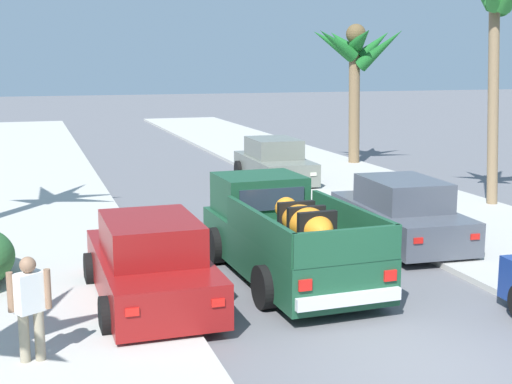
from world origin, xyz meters
The scene contains 11 objects.
ground_plane centered at (0.00, 0.00, 0.00)m, with size 160.00×160.00×0.00m, color slate.
sidewalk_left centered at (-5.29, 12.00, 0.06)m, with size 5.05×60.00×0.12m, color #B2AFA8.
sidewalk_right centered at (5.29, 12.00, 0.06)m, with size 5.05×60.00×0.12m, color #B2AFA8.
curb_left centered at (-4.17, 12.00, 0.05)m, with size 0.16×60.00×0.10m, color silver.
curb_right centered at (4.17, 12.00, 0.05)m, with size 0.16×60.00×0.10m, color silver.
pickup_truck centered at (-0.47, 4.52, 0.81)m, with size 2.33×5.27×1.80m.
car_left_near centered at (2.92, 6.05, 0.71)m, with size 2.19×4.33×1.54m.
car_right_near centered at (2.92, 14.79, 0.71)m, with size 2.10×4.29×1.54m.
car_left_mid centered at (-3.20, 3.74, 0.71)m, with size 2.05×4.27×1.54m.
palm_tree_left_back centered at (7.36, 17.90, 4.43)m, with size 3.66×3.42×5.57m.
pedestrian centered at (-5.19, 1.59, 0.91)m, with size 0.57×0.38×1.59m.
Camera 1 is at (-5.10, -8.10, 4.17)m, focal length 50.19 mm.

